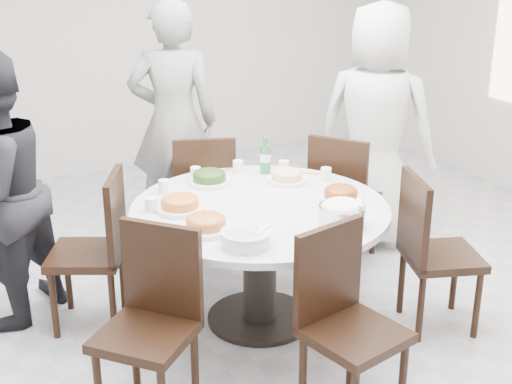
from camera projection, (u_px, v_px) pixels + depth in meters
name	position (u px, v px, depth m)	size (l,w,h in m)	color
floor	(254.00, 297.00, 4.64)	(6.00, 6.00, 0.01)	#B0AFB4
wall_back	(109.00, 25.00, 6.65)	(6.00, 0.01, 2.80)	silver
dining_table	(260.00, 264.00, 4.24)	(1.50, 1.50, 0.75)	silver
chair_ne	(345.00, 197.00, 5.03)	(0.42, 0.42, 0.95)	black
chair_n	(204.00, 196.00, 5.04)	(0.42, 0.42, 0.95)	black
chair_nw	(86.00, 251.00, 4.18)	(0.42, 0.42, 0.95)	black
chair_sw	(145.00, 331.00, 3.36)	(0.42, 0.42, 0.95)	black
chair_s	(355.00, 330.00, 3.36)	(0.42, 0.42, 0.95)	black
chair_se	(442.00, 253.00, 4.16)	(0.42, 0.42, 0.95)	black
diner_right	(376.00, 127.00, 5.19)	(0.88, 0.57, 1.79)	silver
diner_middle	(173.00, 122.00, 5.29)	(0.66, 0.43, 1.81)	black
dish_greens	(209.00, 179.00, 4.46)	(0.27, 0.27, 0.07)	white
dish_pale	(287.00, 177.00, 4.48)	(0.25, 0.25, 0.07)	white
dish_orange	(180.00, 205.00, 4.03)	(0.28, 0.28, 0.07)	white
dish_redbrown	(341.00, 196.00, 4.18)	(0.25, 0.25, 0.06)	white
dish_tofu	(206.00, 225.00, 3.76)	(0.28, 0.28, 0.07)	white
rice_bowl	(342.00, 215.00, 3.83)	(0.25, 0.25, 0.11)	silver
soup_bowl	(246.00, 238.00, 3.59)	(0.25, 0.25, 0.08)	white
beverage_bottle	(265.00, 155.00, 4.62)	(0.07, 0.07, 0.25)	#296833
tea_cups	(218.00, 167.00, 4.65)	(0.07, 0.07, 0.08)	white
chopsticks	(218.00, 171.00, 4.68)	(0.24, 0.04, 0.01)	tan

